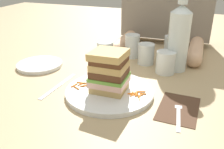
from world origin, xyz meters
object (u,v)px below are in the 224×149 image
main_plate (109,92)px  water_bottle (179,37)px  fork (179,112)px  knife (58,86)px  sandwich (108,72)px  empty_tumbler_1 (132,46)px  napkin_dark (178,108)px  empty_tumbler_0 (171,47)px  side_plate (40,65)px  empty_tumbler_2 (105,51)px  empty_tumbler_3 (146,54)px  juice_glass (166,64)px

main_plate → water_bottle: size_ratio=0.97×
main_plate → fork: main_plate is taller
water_bottle → knife: bearing=-140.8°
sandwich → fork: bearing=-8.3°
empty_tumbler_1 → napkin_dark: bearing=-56.3°
main_plate → sandwich: bearing=-129.0°
empty_tumbler_0 → side_plate: size_ratio=0.55×
knife → side_plate: side_plate is taller
empty_tumbler_0 → empty_tumbler_2: 0.28m
sandwich → fork: size_ratio=0.78×
fork → side_plate: bearing=164.7°
empty_tumbler_1 → empty_tumbler_3: 0.09m
napkin_dark → knife: size_ratio=0.81×
empty_tumbler_2 → water_bottle: bearing=-0.5°
napkin_dark → juice_glass: juice_glass is taller
napkin_dark → empty_tumbler_3: bearing=118.7°
juice_glass → empty_tumbler_2: bearing=169.0°
main_plate → juice_glass: juice_glass is taller
fork → empty_tumbler_2: bearing=137.5°
water_bottle → empty_tumbler_2: bearing=179.5°
knife → side_plate: size_ratio=1.14×
napkin_dark → fork: size_ratio=0.98×
napkin_dark → fork: fork is taller
fork → empty_tumbler_0: bearing=101.1°
fork → empty_tumbler_1: bearing=122.4°
juice_glass → napkin_dark: bearing=-72.1°
main_plate → fork: bearing=-8.4°
empty_tumbler_3 → water_bottle: bearing=-7.9°
side_plate → knife: bearing=-38.9°
juice_glass → empty_tumbler_1: 0.20m
sandwich → side_plate: (-0.34, 0.12, -0.07)m
fork → juice_glass: juice_glass is taller
sandwich → water_bottle: (0.17, 0.27, 0.05)m
side_plate → juice_glass: bearing=12.7°
empty_tumbler_0 → side_plate: (-0.47, -0.27, -0.04)m
empty_tumbler_1 → empty_tumbler_3: size_ratio=1.19×
fork → knife: bearing=176.7°
sandwich → empty_tumbler_2: bearing=113.5°
main_plate → empty_tumbler_0: bearing=71.0°
empty_tumbler_3 → empty_tumbler_2: bearing=-175.3°
sandwich → juice_glass: sandwich is taller
knife → empty_tumbler_2: (0.06, 0.29, 0.04)m
empty_tumbler_0 → empty_tumbler_2: (-0.25, -0.11, -0.01)m
sandwich → empty_tumbler_2: size_ratio=1.70×
main_plate → empty_tumbler_3: size_ratio=3.31×
empty_tumbler_1 → water_bottle: bearing=-20.5°
fork → water_bottle: water_bottle is taller
napkin_dark → empty_tumbler_2: size_ratio=2.12×
sandwich → napkin_dark: sandwich is taller
knife → water_bottle: water_bottle is taller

